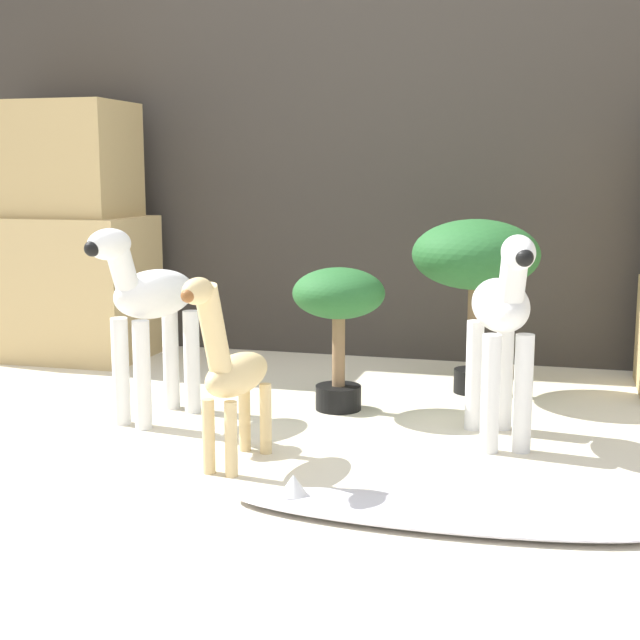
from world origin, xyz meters
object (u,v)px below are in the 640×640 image
at_px(zebra_left, 149,308).
at_px(surfboard, 435,512).
at_px(potted_palm_back, 340,306).
at_px(potted_palm_front, 476,259).
at_px(zebra_right, 502,321).
at_px(giraffe_figurine, 231,370).

bearing_deg(zebra_left, surfboard, -30.85).
xyz_separation_m(potted_palm_back, surfboard, (0.44, -0.88, -0.33)).
bearing_deg(potted_palm_front, potted_palm_back, -139.22).
height_order(zebra_left, potted_palm_back, zebra_left).
relative_size(zebra_right, surfboard, 0.62).
bearing_deg(potted_palm_front, zebra_right, -77.12).
xyz_separation_m(giraffe_figurine, surfboard, (0.58, -0.23, -0.25)).
distance_m(potted_palm_back, surfboard, 1.04).
relative_size(zebra_right, potted_palm_front, 1.00).
bearing_deg(potted_palm_front, zebra_left, -146.53).
height_order(zebra_left, surfboard, zebra_left).
bearing_deg(potted_palm_back, potted_palm_front, 40.78).
xyz_separation_m(zebra_right, giraffe_figurine, (-0.68, -0.41, -0.10)).
xyz_separation_m(zebra_right, potted_palm_back, (-0.54, 0.24, -0.01)).
height_order(giraffe_figurine, potted_palm_back, giraffe_figurine).
bearing_deg(giraffe_figurine, zebra_left, 138.42).
relative_size(giraffe_figurine, potted_palm_back, 1.12).
relative_size(zebra_right, potted_palm_back, 1.30).
bearing_deg(potted_palm_back, zebra_left, -152.87).
distance_m(zebra_right, potted_palm_back, 0.59).
bearing_deg(zebra_right, giraffe_figurine, -148.89).
bearing_deg(potted_palm_back, zebra_right, -23.86).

